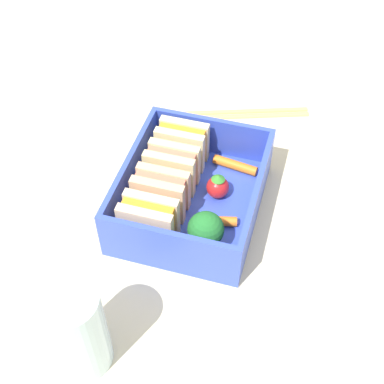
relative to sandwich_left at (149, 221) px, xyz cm
name	(u,v)px	position (x,y,z in cm)	size (l,w,h in cm)	color
ground_plane	(192,214)	(5.82, -2.85, -4.73)	(120.00, 120.00, 2.00)	beige
bento_tray	(192,205)	(5.82, -2.85, -3.13)	(17.33, 14.48, 1.20)	blue
bento_rim	(192,186)	(5.82, -2.85, -0.08)	(17.33, 14.48, 4.90)	blue
sandwich_left	(149,221)	(0.00, 0.00, 0.00)	(3.01, 5.71, 5.07)	beige
sandwich_center_left	(161,193)	(3.88, 0.00, 0.00)	(3.01, 5.71, 5.07)	#E0B38B
sandwich_center	(172,168)	(7.76, 0.00, 0.00)	(3.01, 5.71, 5.07)	beige
sandwich_center_right	(182,144)	(11.65, 0.00, 0.00)	(3.01, 5.71, 5.07)	beige
broccoli_floret	(206,230)	(0.34, -5.84, 0.18)	(3.69, 3.69, 4.66)	#84BF5A
carrot_stick_left	(219,221)	(3.49, -6.45, -2.01)	(1.05, 1.05, 3.85)	orange
strawberry_far_left	(218,186)	(7.51, -5.30, -1.16)	(2.51, 2.51, 3.11)	red
carrot_stick_far_left	(235,165)	(12.02, -6.27, -1.99)	(1.10, 1.10, 5.23)	orange
chopstick_pair	(234,113)	(22.74, -3.76, -3.38)	(8.00, 18.99, 0.70)	tan
drinking_glass	(77,330)	(-13.58, 1.51, 1.24)	(5.01, 5.01, 9.94)	silver
folded_napkin	(351,226)	(7.93, -20.13, -3.53)	(14.87, 10.04, 0.40)	silver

